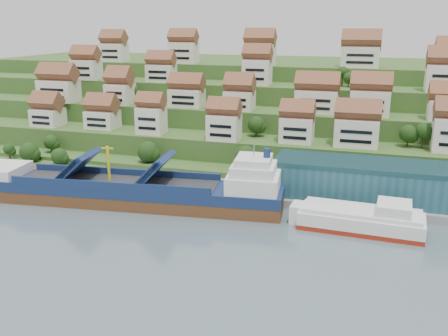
% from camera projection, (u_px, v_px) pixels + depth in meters
% --- Properties ---
extents(ground, '(300.00, 300.00, 0.00)m').
position_uv_depth(ground, '(183.00, 208.00, 134.17)').
color(ground, slate).
rests_on(ground, ground).
extents(quay, '(180.00, 14.00, 2.20)m').
position_uv_depth(quay, '(268.00, 194.00, 141.97)').
color(quay, gray).
rests_on(quay, ground).
extents(pebble_beach, '(45.00, 20.00, 1.00)m').
position_uv_depth(pebble_beach, '(30.00, 175.00, 161.38)').
color(pebble_beach, gray).
rests_on(pebble_beach, ground).
extents(hillside, '(260.00, 128.00, 31.00)m').
position_uv_depth(hillside, '(267.00, 108.00, 226.12)').
color(hillside, '#2D4C1E').
rests_on(hillside, ground).
extents(hillside_village, '(155.71, 63.28, 28.86)m').
position_uv_depth(hillside_village, '(244.00, 90.00, 182.22)').
color(hillside_village, silver).
rests_on(hillside_village, ground).
extents(hillside_trees, '(137.37, 62.32, 29.49)m').
position_uv_depth(hillside_trees, '(192.00, 132.00, 167.29)').
color(hillside_trees, '#204216').
rests_on(hillside_trees, ground).
extents(warehouse, '(60.00, 15.00, 10.00)m').
position_uv_depth(warehouse, '(388.00, 182.00, 133.06)').
color(warehouse, '#245664').
rests_on(warehouse, quay).
extents(flagpole, '(1.28, 0.16, 8.00)m').
position_uv_depth(flagpole, '(258.00, 179.00, 136.29)').
color(flagpole, gray).
rests_on(flagpole, quay).
extents(beach_huts, '(14.40, 3.70, 2.20)m').
position_uv_depth(beach_huts, '(22.00, 171.00, 160.35)').
color(beach_huts, white).
rests_on(beach_huts, pebble_beach).
extents(cargo_ship, '(87.20, 22.63, 19.24)m').
position_uv_depth(cargo_ship, '(134.00, 192.00, 136.43)').
color(cargo_ship, '#58331B').
rests_on(cargo_ship, ground).
extents(second_ship, '(29.51, 12.12, 8.42)m').
position_uv_depth(second_ship, '(363.00, 220.00, 119.61)').
color(second_ship, maroon).
rests_on(second_ship, ground).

